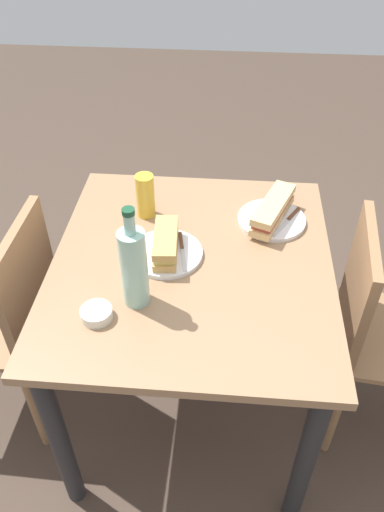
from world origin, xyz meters
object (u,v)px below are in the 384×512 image
object	(u,v)px
dining_table	(192,291)
plate_near	(166,253)
knife_far	(288,220)
chair_near	(9,315)
plate_far	(272,220)
chair_far	(379,327)
baguette_sandwich_far	(273,210)
water_bottle	(134,266)
beer_glass	(145,196)
knife_near	(182,249)
olive_bowl	(96,314)
baguette_sandwich_near	(166,243)

from	to	relation	value
dining_table	plate_near	world-z (taller)	plate_near
plate_near	knife_far	distance (m)	0.43
chair_near	plate_far	distance (m)	0.95
chair_near	plate_near	bearing A→B (deg)	96.46
chair_far	dining_table	bearing A→B (deg)	-89.20
chair_far	baguette_sandwich_far	bearing A→B (deg)	-119.32
water_bottle	beer_glass	distance (m)	0.41
dining_table	knife_far	size ratio (longest dim) A/B	5.83
chair_near	knife_near	bearing A→B (deg)	97.34
chair_far	olive_bowl	bearing A→B (deg)	-73.24
dining_table	water_bottle	world-z (taller)	water_bottle
knife_far	olive_bowl	size ratio (longest dim) A/B	1.82
baguette_sandwich_near	water_bottle	xyz separation A→B (m)	(0.20, -0.06, 0.08)
baguette_sandwich_near	knife_far	size ratio (longest dim) A/B	1.25
plate_far	baguette_sandwich_far	distance (m)	0.04
plate_far	water_bottle	world-z (taller)	water_bottle
baguette_sandwich_near	baguette_sandwich_far	xyz separation A→B (m)	(-0.20, 0.33, 0.00)
chair_far	knife_far	size ratio (longest dim) A/B	5.44
beer_glass	knife_far	bearing A→B (deg)	88.25
chair_near	knife_far	bearing A→B (deg)	105.23
plate_near	beer_glass	size ratio (longest dim) A/B	1.48
baguette_sandwich_near	knife_far	xyz separation A→B (m)	(-0.19, 0.39, -0.03)
dining_table	plate_near	size ratio (longest dim) A/B	4.12
plate_near	plate_far	bearing A→B (deg)	121.13
dining_table	knife_far	distance (m)	0.40
dining_table	knife_far	world-z (taller)	knife_far
chair_near	knife_near	size ratio (longest dim) A/B	4.88
chair_far	baguette_sandwich_near	bearing A→B (deg)	-90.87
chair_far	water_bottle	distance (m)	0.88
chair_far	baguette_sandwich_far	distance (m)	0.53
plate_near	baguette_sandwich_far	distance (m)	0.39
baguette_sandwich_near	chair_near	bearing A→B (deg)	-83.54
chair_far	water_bottle	size ratio (longest dim) A/B	2.75
plate_near	baguette_sandwich_near	world-z (taller)	baguette_sandwich_near
chair_far	plate_far	world-z (taller)	chair_far
plate_near	olive_bowl	size ratio (longest dim) A/B	2.59
knife_far	olive_bowl	xyz separation A→B (m)	(0.46, -0.54, -0.00)
chair_far	plate_far	distance (m)	0.51
plate_far	knife_far	size ratio (longest dim) A/B	1.42
chair_far	olive_bowl	size ratio (longest dim) A/B	9.92
plate_near	baguette_sandwich_far	world-z (taller)	baguette_sandwich_far
plate_near	water_bottle	size ratio (longest dim) A/B	0.72
dining_table	olive_bowl	world-z (taller)	olive_bowl
chair_near	knife_near	xyz separation A→B (m)	(-0.08, 0.59, 0.28)
chair_far	plate_far	bearing A→B (deg)	-119.32
plate_near	baguette_sandwich_near	bearing A→B (deg)	0.00
plate_far	beer_glass	distance (m)	0.43
knife_near	knife_far	bearing A→B (deg)	117.69
plate_near	knife_near	world-z (taller)	knife_near
chair_far	baguette_sandwich_near	world-z (taller)	chair_far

